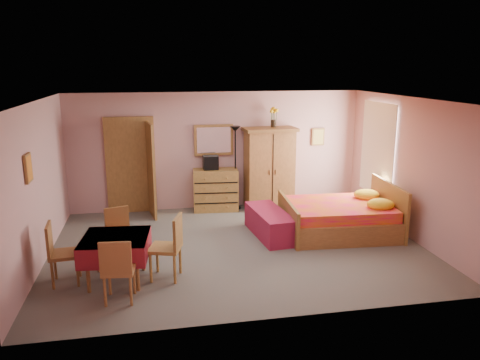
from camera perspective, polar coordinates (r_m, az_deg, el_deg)
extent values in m
plane|color=#635F58|center=(8.46, -0.29, -8.10)|extent=(6.50, 6.50, 0.00)
plane|color=brown|center=(7.87, -0.31, 9.76)|extent=(6.50, 6.50, 0.00)
cube|color=tan|center=(10.48, -2.80, 3.60)|extent=(6.50, 0.10, 2.60)
cube|color=tan|center=(5.72, 4.30, -5.18)|extent=(6.50, 0.10, 2.60)
cube|color=tan|center=(8.14, -23.40, -0.53)|extent=(0.10, 5.00, 2.60)
cube|color=tan|center=(9.21, 20.00, 1.35)|extent=(0.10, 5.00, 2.60)
cube|color=#9E6B35|center=(10.42, -13.16, 1.64)|extent=(1.06, 0.12, 2.15)
cube|color=white|center=(10.20, 16.48, 3.61)|extent=(0.08, 1.40, 1.95)
cube|color=orange|center=(7.48, -24.42, 1.33)|extent=(0.04, 0.32, 0.42)
cube|color=#D8BF59|center=(10.98, 9.49, 5.22)|extent=(0.30, 0.04, 0.40)
cube|color=#A17336|center=(10.41, -2.99, -1.21)|extent=(1.02, 0.57, 0.93)
cube|color=silver|center=(10.38, -3.22, 4.89)|extent=(0.87, 0.06, 0.69)
cube|color=black|center=(10.28, -3.60, 2.13)|extent=(0.33, 0.24, 0.30)
cube|color=black|center=(10.39, -0.57, 1.46)|extent=(0.32, 0.32, 1.87)
cube|color=#986133|center=(10.48, 3.60, 1.42)|extent=(1.20, 0.67, 1.82)
cube|color=yellow|center=(10.42, 4.12, 7.66)|extent=(0.19, 0.19, 0.44)
cube|color=#E7164C|center=(9.17, 11.97, -3.46)|extent=(2.19, 1.77, 0.96)
cube|color=maroon|center=(8.91, 3.65, -5.29)|extent=(0.69, 1.51, 0.49)
cube|color=maroon|center=(7.30, -14.81, -9.29)|extent=(1.05, 1.05, 0.70)
cube|color=#A56737|center=(6.68, -14.55, -10.44)|extent=(0.46, 0.46, 0.93)
cube|color=#9D6735|center=(7.96, -14.40, -6.60)|extent=(0.50, 0.50, 0.88)
cube|color=brown|center=(7.42, -20.59, -8.37)|extent=(0.46, 0.46, 0.94)
cube|color=#B07E3B|center=(7.19, -9.12, -8.10)|extent=(0.56, 0.56, 0.99)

